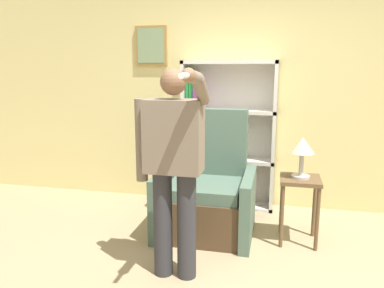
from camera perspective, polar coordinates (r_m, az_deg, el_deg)
name	(u,v)px	position (r m, az deg, el deg)	size (l,w,h in m)	color
wall_back	(251,89)	(4.52, 8.91, 8.23)	(8.00, 0.11, 2.80)	#DBCC84
bookcase	(221,137)	(4.46, 4.39, 1.08)	(1.09, 0.28, 1.73)	silver
armchair	(207,195)	(3.84, 2.31, -7.75)	(0.94, 0.83, 1.23)	#4C3823
person_standing	(173,162)	(2.85, -2.85, -2.81)	(0.58, 0.78, 1.65)	#2D2D33
side_table	(300,192)	(3.70, 16.09, -7.08)	(0.37, 0.37, 0.64)	brown
table_lamp	(302,149)	(3.59, 16.45, -0.68)	(0.22, 0.22, 0.39)	#B7B2A8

